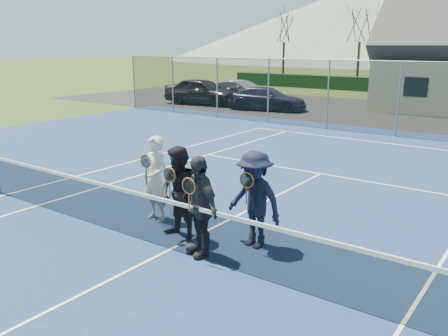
# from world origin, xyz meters

# --- Properties ---
(ground) EXTENTS (220.00, 220.00, 0.00)m
(ground) POSITION_xyz_m (0.00, 20.00, 0.00)
(ground) COLOR #2C4117
(ground) RESTS_ON ground
(court_surface) EXTENTS (30.00, 30.00, 0.02)m
(court_surface) POSITION_xyz_m (0.00, 0.00, 0.01)
(court_surface) COLOR navy
(court_surface) RESTS_ON ground
(tarmac_carpark) EXTENTS (40.00, 12.00, 0.01)m
(tarmac_carpark) POSITION_xyz_m (-4.00, 20.00, 0.01)
(tarmac_carpark) COLOR black
(tarmac_carpark) RESTS_ON ground
(hill_west) EXTENTS (110.00, 110.00, 18.00)m
(hill_west) POSITION_xyz_m (-25.00, 95.00, 9.00)
(hill_west) COLOR slate
(hill_west) RESTS_ON ground
(car_a) EXTENTS (5.04, 2.58, 1.64)m
(car_a) POSITION_xyz_m (-12.99, 17.33, 0.82)
(car_a) COLOR black
(car_a) RESTS_ON ground
(car_b) EXTENTS (4.31, 1.56, 1.41)m
(car_b) POSITION_xyz_m (-11.46, 19.33, 0.71)
(car_b) COLOR gray
(car_b) RESTS_ON ground
(car_c) EXTENTS (4.78, 2.78, 1.30)m
(car_c) POSITION_xyz_m (-8.38, 17.43, 0.65)
(car_c) COLOR #191A32
(car_c) RESTS_ON ground
(court_markings) EXTENTS (11.03, 23.83, 0.01)m
(court_markings) POSITION_xyz_m (0.00, 0.00, 0.02)
(court_markings) COLOR white
(court_markings) RESTS_ON court_surface
(tennis_net) EXTENTS (11.68, 0.08, 1.10)m
(tennis_net) POSITION_xyz_m (0.00, 0.00, 0.54)
(tennis_net) COLOR slate
(tennis_net) RESTS_ON ground
(perimeter_fence) EXTENTS (30.07, 0.07, 3.02)m
(perimeter_fence) POSITION_xyz_m (0.00, 13.50, 1.52)
(perimeter_fence) COLOR slate
(perimeter_fence) RESTS_ON ground
(tree_a) EXTENTS (3.20, 3.20, 7.77)m
(tree_a) POSITION_xyz_m (-16.00, 33.00, 5.79)
(tree_a) COLOR #3A2115
(tree_a) RESTS_ON ground
(tree_b) EXTENTS (3.20, 3.20, 7.77)m
(tree_b) POSITION_xyz_m (-9.00, 33.00, 5.79)
(tree_b) COLOR #382314
(tree_b) RESTS_ON ground
(player_a) EXTENTS (0.69, 0.53, 1.80)m
(player_a) POSITION_xyz_m (-1.28, 0.97, 0.92)
(player_a) COLOR beige
(player_a) RESTS_ON court_surface
(player_b) EXTENTS (0.96, 0.79, 1.80)m
(player_b) POSITION_xyz_m (-0.19, 0.48, 0.92)
(player_b) COLOR black
(player_b) RESTS_ON court_surface
(player_c) EXTENTS (1.14, 0.78, 1.80)m
(player_c) POSITION_xyz_m (0.54, 0.15, 0.92)
(player_c) COLOR #27282D
(player_c) RESTS_ON court_surface
(player_d) EXTENTS (1.25, 0.83, 1.80)m
(player_d) POSITION_xyz_m (1.13, 1.01, 0.92)
(player_d) COLOR black
(player_d) RESTS_ON court_surface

